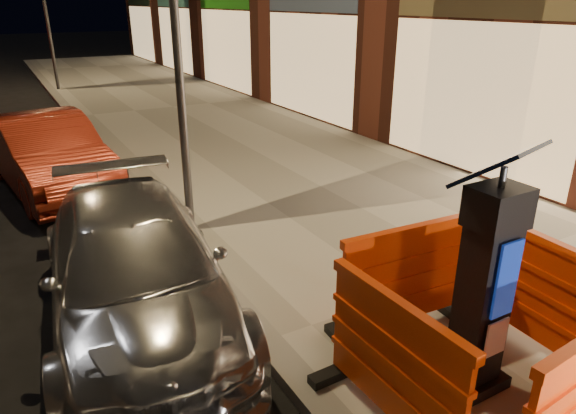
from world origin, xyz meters
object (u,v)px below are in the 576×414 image
barrier_kerbside (392,365)px  parking_kiosk (486,281)px  car_red (55,190)px  barrier_back (403,280)px  barrier_bldgside (548,299)px  car_silver (142,319)px

barrier_kerbside → parking_kiosk: bearing=-91.4°
barrier_kerbside → car_red: barrier_kerbside is taller
barrier_back → barrier_kerbside: size_ratio=1.00×
car_red → barrier_bldgside: bearing=-73.9°
barrier_kerbside → barrier_bldgside: (1.90, 0.00, 0.00)m
barrier_kerbside → car_silver: bearing=24.5°
barrier_back → car_red: (-2.57, 6.84, -0.74)m
parking_kiosk → car_red: 8.29m
barrier_back → car_silver: size_ratio=0.34×
barrier_back → barrier_bldgside: (0.95, -0.95, 0.00)m
barrier_kerbside → barrier_back: bearing=-46.4°
barrier_bldgside → car_silver: size_ratio=0.34×
barrier_kerbside → barrier_bldgside: bearing=-91.4°
parking_kiosk → barrier_back: 1.06m
parking_kiosk → car_silver: 3.72m
barrier_bldgside → parking_kiosk: bearing=92.6°
barrier_kerbside → car_red: 7.99m
barrier_back → car_red: size_ratio=0.35×
parking_kiosk → barrier_back: (0.00, 0.95, -0.47)m
car_silver → car_red: car_red is taller
car_silver → barrier_kerbside: bearing=-57.2°
parking_kiosk → barrier_bldgside: (0.95, 0.00, -0.47)m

